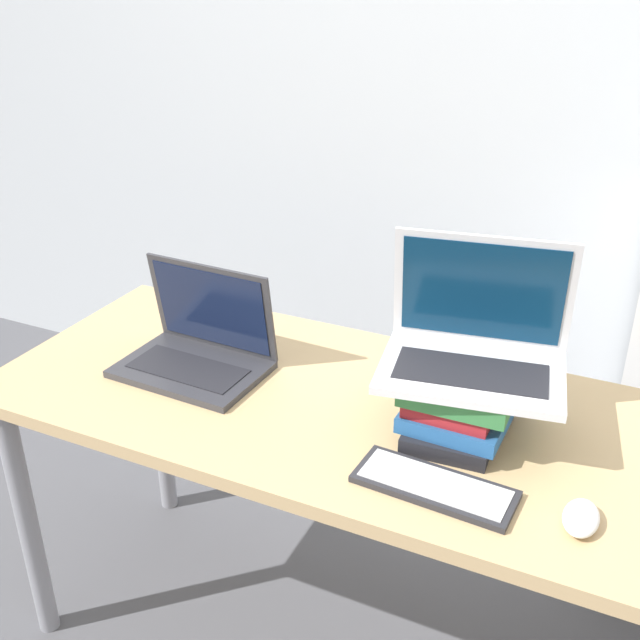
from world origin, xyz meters
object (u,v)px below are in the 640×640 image
laptop_left (198,348)px  laptop_on_books (475,344)px  wireless_keyboard (434,486)px  book_stack (462,397)px  mouse (581,518)px

laptop_left → laptop_on_books: size_ratio=0.87×
laptop_on_books → wireless_keyboard: bearing=-89.3°
book_stack → laptop_left: bearing=-177.9°
book_stack → laptop_on_books: size_ratio=0.77×
laptop_on_books → mouse: 0.36m
wireless_keyboard → book_stack: bearing=93.8°
laptop_left → mouse: size_ratio=3.33×
wireless_keyboard → mouse: size_ratio=2.93×
laptop_left → mouse: (0.86, -0.18, -0.03)m
laptop_left → laptop_on_books: (0.61, 0.04, 0.13)m
laptop_left → book_stack: bearing=2.1°
laptop_left → book_stack: 0.60m
laptop_left → wireless_keyboard: bearing=-17.3°
laptop_left → laptop_on_books: laptop_on_books is taller
laptop_on_books → book_stack: bearing=-132.2°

